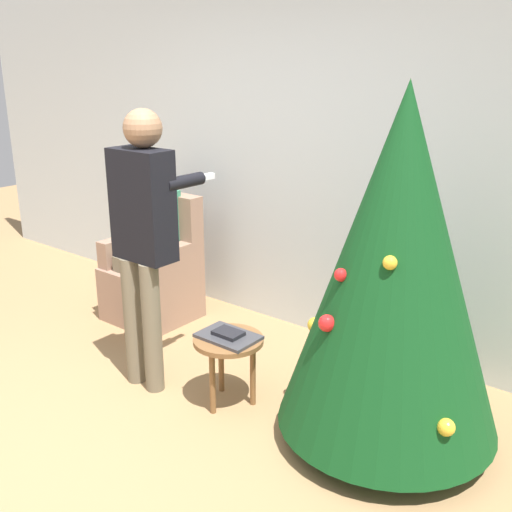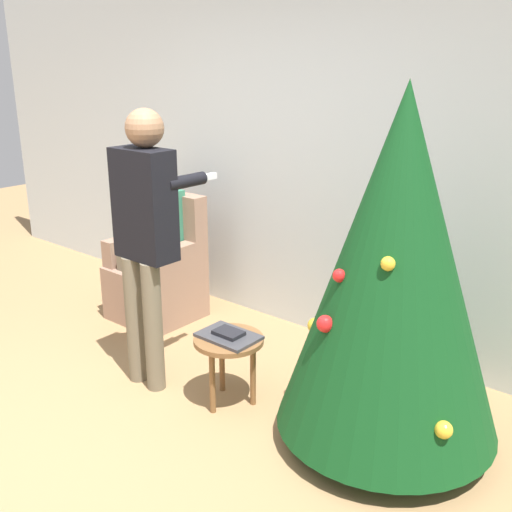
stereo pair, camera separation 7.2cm
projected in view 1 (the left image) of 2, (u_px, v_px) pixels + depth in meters
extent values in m
plane|color=#99754C|center=(62.00, 461.00, 3.19)|extent=(14.00, 14.00, 0.00)
cube|color=silver|center=(303.00, 157.00, 4.43)|extent=(8.00, 0.06, 2.70)
cylinder|color=brown|center=(384.00, 428.00, 3.39)|extent=(0.10, 0.10, 0.10)
cone|color=#0F4219|center=(396.00, 265.00, 3.08)|extent=(1.20, 1.20, 1.85)
sphere|color=gold|center=(446.00, 427.00, 2.82)|extent=(0.09, 0.09, 0.09)
sphere|color=red|center=(341.00, 275.00, 2.99)|extent=(0.07, 0.07, 0.07)
sphere|color=red|center=(327.00, 323.00, 3.02)|extent=(0.09, 0.09, 0.09)
sphere|color=gold|center=(390.00, 263.00, 2.80)|extent=(0.07, 0.07, 0.07)
sphere|color=gold|center=(348.00, 282.00, 3.48)|extent=(0.11, 0.11, 0.11)
sphere|color=gold|center=(315.00, 325.00, 3.49)|extent=(0.09, 0.09, 0.09)
cube|color=#93705B|center=(152.00, 293.00, 4.90)|extent=(0.63, 0.61, 0.44)
cube|color=#93705B|center=(170.00, 227.00, 4.92)|extent=(0.63, 0.14, 0.57)
cube|color=#93705B|center=(129.00, 248.00, 4.95)|extent=(0.12, 0.55, 0.22)
cube|color=#93705B|center=(172.00, 260.00, 4.64)|extent=(0.12, 0.55, 0.22)
cylinder|color=#6B604C|center=(125.00, 297.00, 4.81)|extent=(0.11, 0.11, 0.44)
cylinder|color=#6B604C|center=(141.00, 303.00, 4.69)|extent=(0.11, 0.11, 0.44)
cube|color=#6B604C|center=(145.00, 262.00, 4.77)|extent=(0.32, 0.40, 0.12)
cube|color=#337A5B|center=(157.00, 220.00, 4.79)|extent=(0.36, 0.20, 0.50)
sphere|color=#936B4C|center=(155.00, 177.00, 4.68)|extent=(0.20, 0.20, 0.20)
cylinder|color=#6B604C|center=(133.00, 321.00, 3.87)|extent=(0.12, 0.12, 0.86)
cylinder|color=#6B604C|center=(152.00, 328.00, 3.76)|extent=(0.12, 0.12, 0.86)
cube|color=black|center=(143.00, 205.00, 3.62)|extent=(0.40, 0.20, 0.68)
sphere|color=#936B4C|center=(143.00, 128.00, 3.50)|extent=(0.23, 0.23, 0.23)
cylinder|color=black|center=(146.00, 175.00, 3.82)|extent=(0.08, 0.30, 0.08)
cylinder|color=black|center=(184.00, 182.00, 3.62)|extent=(0.08, 0.30, 0.08)
cube|color=white|center=(205.00, 177.00, 3.76)|extent=(0.04, 0.14, 0.04)
cylinder|color=brown|center=(228.00, 340.00, 3.61)|extent=(0.43, 0.43, 0.03)
cylinder|color=brown|center=(212.00, 382.00, 3.57)|extent=(0.04, 0.04, 0.41)
cylinder|color=brown|center=(253.00, 374.00, 3.66)|extent=(0.04, 0.04, 0.41)
cylinder|color=brown|center=(221.00, 362.00, 3.81)|extent=(0.04, 0.04, 0.41)
cube|color=#38383D|center=(228.00, 336.00, 3.60)|extent=(0.36, 0.25, 0.02)
cube|color=black|center=(228.00, 333.00, 3.59)|extent=(0.17, 0.12, 0.02)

